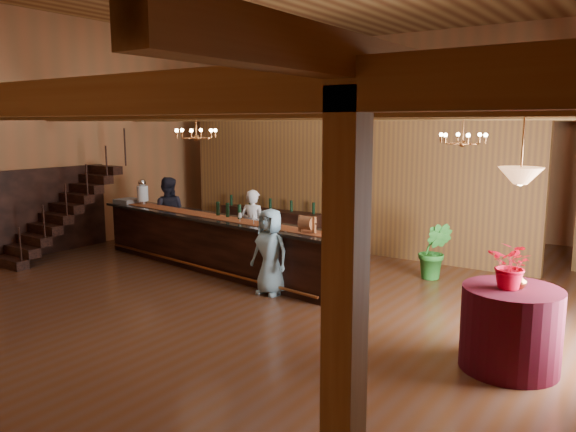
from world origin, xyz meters
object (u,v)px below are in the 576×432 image
Objects in this scene: chandelier_left at (196,133)px; staff_second at (168,214)px; round_table at (510,329)px; pendant_lamp at (521,175)px; tasting_bar at (212,243)px; floor_plant at (435,251)px; chandelier_right at (463,138)px; beverage_dispenser at (143,192)px; backbar_shelf at (270,226)px; guest at (270,252)px; bartender at (253,227)px; raffle_drum at (307,223)px.

chandelier_left is 0.45× the size of staff_second.
round_table is at bearing 129.05° from staff_second.
tasting_bar is at bearing 166.49° from pendant_lamp.
round_table is 1.05× the size of floor_plant.
staff_second is at bearing -176.63° from chandelier_right.
staff_second reaches higher than beverage_dispenser.
backbar_shelf is at bearing 167.57° from floor_plant.
staff_second is at bearing 167.41° from tasting_bar.
pendant_lamp is at bearing -57.08° from floor_plant.
tasting_bar is 11.33× the size of beverage_dispenser.
chandelier_left is at bearing 170.85° from pendant_lamp.
guest is at bearing -51.63° from backbar_shelf.
tasting_bar is 3.86× the size of staff_second.
chandelier_right is at bearing 119.93° from pendant_lamp.
floor_plant is at bearing -10.34° from backbar_shelf.
guest is at bearing -11.33° from tasting_bar.
round_table is 0.74× the size of bartender.
tasting_bar is 7.56× the size of pendant_lamp.
beverage_dispenser is at bearing 1.95° from bartender.
bartender is at bearing -164.08° from floor_plant.
pendant_lamp is at bearing 129.05° from staff_second.
staff_second reaches higher than backbar_shelf.
chandelier_left is 0.52× the size of guest.
chandelier_right reaches higher than raffle_drum.
chandelier_left is (0.80, -3.47, 2.40)m from backbar_shelf.
chandelier_right is (-1.54, 2.67, 2.25)m from round_table.
pendant_lamp reaches higher than raffle_drum.
round_table is at bearing -12.14° from beverage_dispenser.
pendant_lamp is (0.00, 0.00, 1.89)m from round_table.
beverage_dispenser reaches higher than backbar_shelf.
beverage_dispenser is 0.20× the size of backbar_shelf.
guest is at bearing -4.92° from chandelier_left.
staff_second is (-2.23, 1.28, -1.94)m from chandelier_left.
chandelier_right is 0.52× the size of guest.
raffle_drum is 2.83m from floor_plant.
beverage_dispenser is 0.37× the size of bartender.
guest is (-0.59, -0.29, -0.53)m from raffle_drum.
round_table is 1.49× the size of chandelier_left.
floor_plant reaches higher than round_table.
tasting_bar is at bearing -154.82° from floor_plant.
staff_second is at bearing 162.88° from guest.
chandelier_right is at bearing 20.12° from chandelier_left.
chandelier_right and pendant_lamp have the same top height.
raffle_drum reaches higher than tasting_bar.
tasting_bar is 2.31m from chandelier_left.
pendant_lamp is at bearing -16.84° from raffle_drum.
bartender is at bearing -60.63° from backbar_shelf.
tasting_bar is 8.50× the size of chandelier_left.
chandelier_left is (-2.45, -0.13, 1.52)m from raffle_drum.
tasting_bar is 2.68m from beverage_dispenser.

